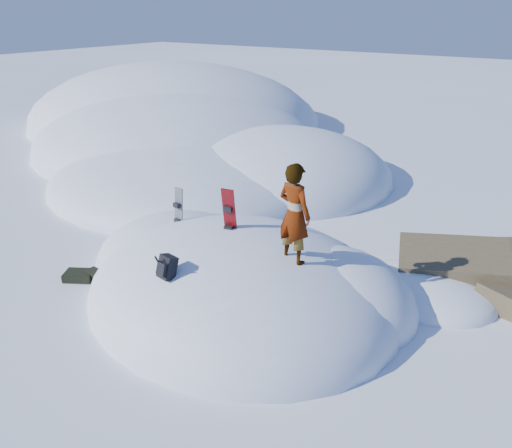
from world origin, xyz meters
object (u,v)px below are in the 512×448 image
Objects in this scene: snowboard_red at (230,221)px; snowboard_dark at (178,215)px; person at (294,214)px; backpack at (166,267)px.

snowboard_red reaches higher than snowboard_dark.
snowboard_dark is 0.67× the size of person.
person reaches higher than snowboard_dark.
snowboard_red reaches higher than backpack.
snowboard_red is 2.92× the size of backpack.
person is (1.73, 1.67, 0.89)m from backpack.
snowboard_red is 1.74m from snowboard_dark.
person is at bearing -19.53° from snowboard_red.
snowboard_dark is at bearing 3.70° from person.
snowboard_red is 1.14× the size of snowboard_dark.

